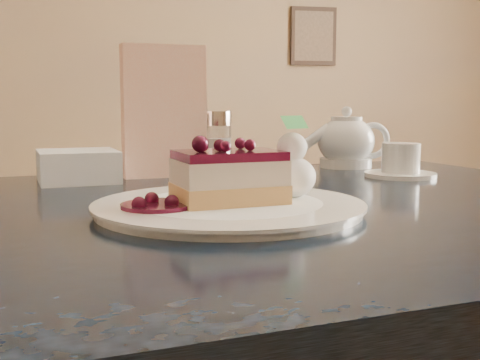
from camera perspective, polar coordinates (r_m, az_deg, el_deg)
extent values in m
cube|color=tan|center=(5.70, -10.99, 12.59)|extent=(8.00, 0.02, 3.00)
cube|color=black|center=(5.98, 6.99, 13.38)|extent=(0.45, 0.03, 0.55)
cube|color=black|center=(0.82, -2.41, -3.93)|extent=(1.46, 1.09, 0.04)
cylinder|color=#422519|center=(1.53, 14.99, -14.89)|extent=(0.06, 0.06, 0.78)
cylinder|color=white|center=(0.76, -1.07, -2.62)|extent=(0.33, 0.33, 0.01)
cube|color=#E39E4E|center=(0.76, -1.07, -1.27)|extent=(0.15, 0.11, 0.02)
cube|color=beige|center=(0.76, -1.08, 0.80)|extent=(0.14, 0.11, 0.03)
cube|color=black|center=(0.75, -1.08, 2.38)|extent=(0.14, 0.11, 0.01)
ellipsoid|color=white|center=(0.80, 4.93, 0.29)|extent=(0.06, 0.06, 0.05)
cylinder|color=black|center=(0.73, -7.86, -2.44)|extent=(0.09, 0.09, 0.01)
cylinder|color=white|center=(1.17, 14.96, 0.50)|extent=(0.13, 0.13, 0.01)
cylinder|color=white|center=(1.16, 15.01, 2.05)|extent=(0.07, 0.07, 0.06)
ellipsoid|color=white|center=(1.31, 10.02, 3.45)|extent=(0.12, 0.12, 0.10)
cylinder|color=white|center=(1.30, 10.07, 5.97)|extent=(0.07, 0.07, 0.01)
cylinder|color=white|center=(1.28, 6.65, 3.43)|extent=(0.07, 0.02, 0.06)
cube|color=#FEDCBA|center=(1.13, -7.20, 6.45)|extent=(0.16, 0.06, 0.24)
cylinder|color=white|center=(1.19, -2.33, 2.94)|extent=(0.06, 0.06, 0.09)
cylinder|color=silver|center=(1.18, -2.35, 5.87)|extent=(0.07, 0.07, 0.03)
cube|color=white|center=(1.09, -15.11, 1.29)|extent=(0.15, 0.15, 0.06)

